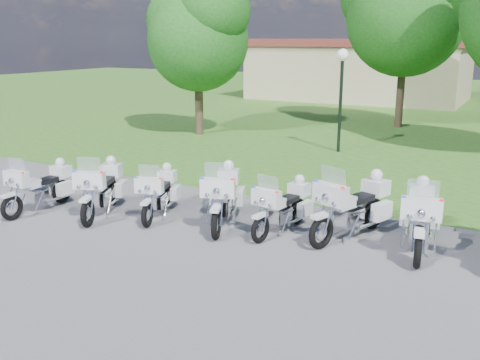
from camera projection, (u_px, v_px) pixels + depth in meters
The scene contains 13 objects.
ground at pixel (244, 241), 11.25m from camera, with size 100.00×100.00×0.00m, color #5A5A5F.
grass_lawn at pixel (445, 105), 34.12m from camera, with size 100.00×48.00×0.01m, color #37641F.
motorcycle_0 at pixel (41, 186), 13.16m from camera, with size 0.72×2.16×1.45m.
motorcycle_1 at pixel (102, 187), 12.85m from camera, with size 1.32×2.19×1.56m.
motorcycle_2 at pixel (159, 192), 12.74m from camera, with size 1.10×2.01×1.40m.
motorcycle_3 at pixel (224, 195), 12.13m from camera, with size 1.34×2.29×1.62m.
motorcycle_4 at pixel (283, 206), 11.68m from camera, with size 0.87×2.09×1.41m.
motorcycle_5 at pixel (354, 206), 11.32m from camera, with size 1.34×2.38×1.67m.
motorcycle_6 at pixel (420, 216), 10.69m from camera, with size 1.05×2.41×1.63m.
lamp_post at pixel (342, 74), 19.35m from camera, with size 0.44×0.44×3.77m.
tree_0 at pixel (197, 31), 22.66m from camera, with size 5.04×4.30×6.73m.
tree_1 at pixel (406, 5), 24.28m from camera, with size 6.32×5.39×8.43m.
building_west at pixel (359, 69), 37.23m from camera, with size 14.56×8.32×4.10m.
Camera 1 is at (5.00, -9.28, 4.13)m, focal length 40.00 mm.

